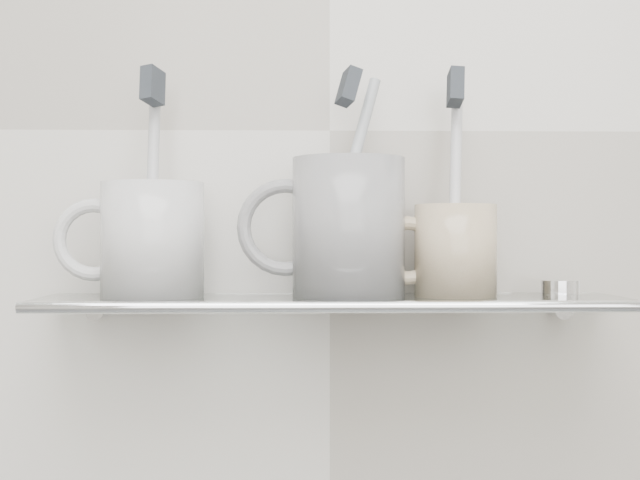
{
  "coord_description": "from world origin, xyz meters",
  "views": [
    {
      "loc": [
        -0.03,
        0.28,
        1.15
      ],
      "look_at": [
        -0.01,
        1.04,
        1.15
      ],
      "focal_mm": 50.0,
      "sensor_mm": 36.0,
      "label": 1
    }
  ],
  "objects_px": {
    "mug_left": "(153,240)",
    "mug_right": "(455,251)",
    "mug_center": "(349,227)",
    "shelf_glass": "(332,302)"
  },
  "relations": [
    {
      "from": "mug_left",
      "to": "mug_right",
      "type": "height_order",
      "value": "mug_left"
    },
    {
      "from": "mug_center",
      "to": "mug_right",
      "type": "distance_m",
      "value": 0.09
    },
    {
      "from": "shelf_glass",
      "to": "mug_center",
      "type": "relative_size",
      "value": 4.18
    },
    {
      "from": "shelf_glass",
      "to": "mug_right",
      "type": "bearing_deg",
      "value": 2.69
    },
    {
      "from": "shelf_glass",
      "to": "mug_center",
      "type": "xyz_separation_m",
      "value": [
        0.01,
        0.0,
        0.06
      ]
    },
    {
      "from": "mug_left",
      "to": "mug_right",
      "type": "xyz_separation_m",
      "value": [
        0.26,
        0.0,
        -0.01
      ]
    },
    {
      "from": "mug_left",
      "to": "mug_center",
      "type": "distance_m",
      "value": 0.17
    },
    {
      "from": "mug_center",
      "to": "mug_right",
      "type": "bearing_deg",
      "value": 6.91
    },
    {
      "from": "mug_left",
      "to": "mug_right",
      "type": "distance_m",
      "value": 0.26
    },
    {
      "from": "shelf_glass",
      "to": "mug_center",
      "type": "height_order",
      "value": "mug_center"
    }
  ]
}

